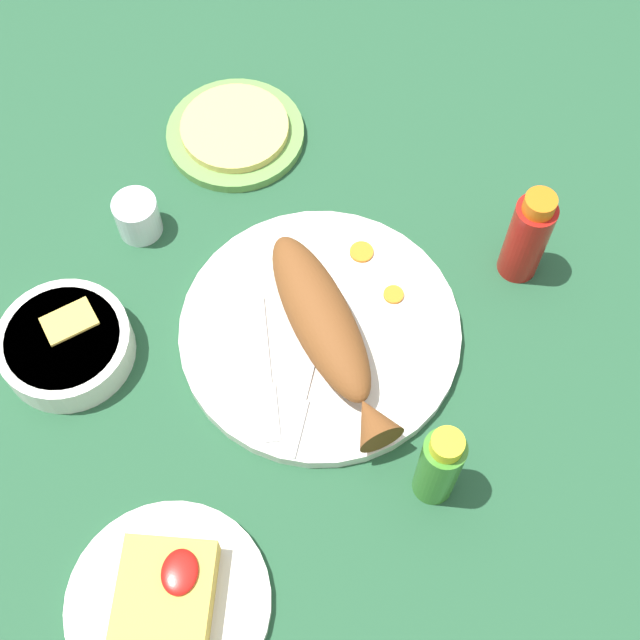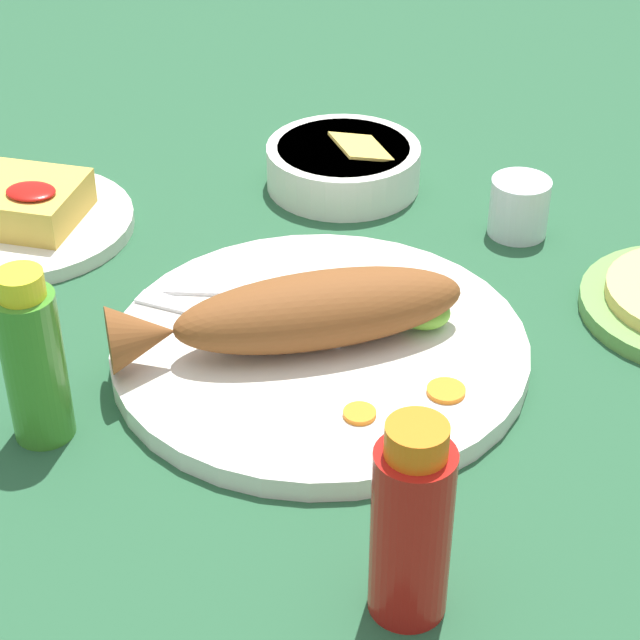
{
  "view_description": "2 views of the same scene",
  "coord_description": "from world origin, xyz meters",
  "px_view_note": "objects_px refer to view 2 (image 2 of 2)",
  "views": [
    {
      "loc": [
        -0.48,
        -0.04,
        0.96
      ],
      "look_at": [
        0.0,
        0.0,
        0.04
      ],
      "focal_mm": 50.0,
      "sensor_mm": 36.0,
      "label": 1
    },
    {
      "loc": [
        0.18,
        -0.74,
        0.56
      ],
      "look_at": [
        0.0,
        0.0,
        0.04
      ],
      "focal_mm": 65.0,
      "sensor_mm": 36.0,
      "label": 2
    }
  ],
  "objects_px": {
    "fork_far": "(257,290)",
    "guacamole_bowl": "(344,163)",
    "hot_sauce_bottle_red": "(411,526)",
    "hot_sauce_bottle_green": "(33,360)",
    "main_plate": "(320,349)",
    "side_plate_fries": "(22,224)",
    "fried_fish": "(298,313)",
    "fork_near": "(223,316)",
    "salt_cup": "(519,210)"
  },
  "relations": [
    {
      "from": "fork_far",
      "to": "hot_sauce_bottle_red",
      "type": "height_order",
      "value": "hot_sauce_bottle_red"
    },
    {
      "from": "side_plate_fries",
      "to": "salt_cup",
      "type": "bearing_deg",
      "value": 13.35
    },
    {
      "from": "hot_sauce_bottle_green",
      "to": "side_plate_fries",
      "type": "bearing_deg",
      "value": 118.98
    },
    {
      "from": "fork_near",
      "to": "guacamole_bowl",
      "type": "distance_m",
      "value": 0.29
    },
    {
      "from": "main_plate",
      "to": "hot_sauce_bottle_red",
      "type": "distance_m",
      "value": 0.27
    },
    {
      "from": "fried_fish",
      "to": "guacamole_bowl",
      "type": "xyz_separation_m",
      "value": [
        -0.03,
        0.3,
        -0.02
      ]
    },
    {
      "from": "fried_fish",
      "to": "hot_sauce_bottle_red",
      "type": "xyz_separation_m",
      "value": [
        0.13,
        -0.23,
        0.02
      ]
    },
    {
      "from": "side_plate_fries",
      "to": "hot_sauce_bottle_green",
      "type": "bearing_deg",
      "value": -61.02
    },
    {
      "from": "fried_fish",
      "to": "fork_near",
      "type": "bearing_deg",
      "value": 135.05
    },
    {
      "from": "main_plate",
      "to": "hot_sauce_bottle_red",
      "type": "relative_size",
      "value": 2.32
    },
    {
      "from": "fried_fish",
      "to": "fork_near",
      "type": "distance_m",
      "value": 0.08
    },
    {
      "from": "hot_sauce_bottle_red",
      "to": "hot_sauce_bottle_green",
      "type": "xyz_separation_m",
      "value": [
        -0.29,
        0.1,
        -0.0
      ]
    },
    {
      "from": "hot_sauce_bottle_red",
      "to": "main_plate",
      "type": "bearing_deg",
      "value": 115.71
    },
    {
      "from": "main_plate",
      "to": "fork_near",
      "type": "relative_size",
      "value": 1.82
    },
    {
      "from": "side_plate_fries",
      "to": "fried_fish",
      "type": "bearing_deg",
      "value": -24.33
    },
    {
      "from": "fork_far",
      "to": "hot_sauce_bottle_green",
      "type": "bearing_deg",
      "value": 50.11
    },
    {
      "from": "fried_fish",
      "to": "hot_sauce_bottle_green",
      "type": "xyz_separation_m",
      "value": [
        -0.16,
        -0.13,
        0.02
      ]
    },
    {
      "from": "fork_near",
      "to": "salt_cup",
      "type": "height_order",
      "value": "salt_cup"
    },
    {
      "from": "fried_fish",
      "to": "salt_cup",
      "type": "xyz_separation_m",
      "value": [
        0.15,
        0.25,
        -0.02
      ]
    },
    {
      "from": "main_plate",
      "to": "fried_fish",
      "type": "xyz_separation_m",
      "value": [
        -0.02,
        -0.01,
        0.04
      ]
    },
    {
      "from": "fork_near",
      "to": "fork_far",
      "type": "bearing_deg",
      "value": -101.58
    },
    {
      "from": "fried_fish",
      "to": "fork_far",
      "type": "relative_size",
      "value": 1.52
    },
    {
      "from": "fork_near",
      "to": "salt_cup",
      "type": "xyz_separation_m",
      "value": [
        0.22,
        0.23,
        0.0
      ]
    },
    {
      "from": "fork_far",
      "to": "guacamole_bowl",
      "type": "distance_m",
      "value": 0.24
    },
    {
      "from": "main_plate",
      "to": "side_plate_fries",
      "type": "xyz_separation_m",
      "value": [
        -0.33,
        0.13,
        -0.0
      ]
    },
    {
      "from": "fork_near",
      "to": "hot_sauce_bottle_red",
      "type": "distance_m",
      "value": 0.33
    },
    {
      "from": "hot_sauce_bottle_green",
      "to": "guacamole_bowl",
      "type": "bearing_deg",
      "value": 73.43
    },
    {
      "from": "salt_cup",
      "to": "side_plate_fries",
      "type": "height_order",
      "value": "salt_cup"
    },
    {
      "from": "fork_far",
      "to": "salt_cup",
      "type": "xyz_separation_m",
      "value": [
        0.2,
        0.19,
        0.0
      ]
    },
    {
      "from": "side_plate_fries",
      "to": "guacamole_bowl",
      "type": "distance_m",
      "value": 0.32
    },
    {
      "from": "fork_far",
      "to": "guacamole_bowl",
      "type": "relative_size",
      "value": 1.18
    },
    {
      "from": "fried_fish",
      "to": "fork_far",
      "type": "xyz_separation_m",
      "value": [
        -0.05,
        0.06,
        -0.03
      ]
    },
    {
      "from": "hot_sauce_bottle_red",
      "to": "side_plate_fries",
      "type": "distance_m",
      "value": 0.58
    },
    {
      "from": "hot_sauce_bottle_red",
      "to": "salt_cup",
      "type": "distance_m",
      "value": 0.48
    },
    {
      "from": "hot_sauce_bottle_red",
      "to": "hot_sauce_bottle_green",
      "type": "bearing_deg",
      "value": 161.07
    },
    {
      "from": "fried_fish",
      "to": "guacamole_bowl",
      "type": "bearing_deg",
      "value": 67.7
    },
    {
      "from": "side_plate_fries",
      "to": "guacamole_bowl",
      "type": "xyz_separation_m",
      "value": [
        0.28,
        0.16,
        0.02
      ]
    },
    {
      "from": "main_plate",
      "to": "guacamole_bowl",
      "type": "bearing_deg",
      "value": 99.27
    },
    {
      "from": "main_plate",
      "to": "side_plate_fries",
      "type": "relative_size",
      "value": 1.58
    },
    {
      "from": "main_plate",
      "to": "hot_sauce_bottle_green",
      "type": "distance_m",
      "value": 0.23
    },
    {
      "from": "fork_near",
      "to": "fork_far",
      "type": "xyz_separation_m",
      "value": [
        0.02,
        0.04,
        0.0
      ]
    },
    {
      "from": "fork_near",
      "to": "fork_far",
      "type": "distance_m",
      "value": 0.05
    },
    {
      "from": "main_plate",
      "to": "fork_near",
      "type": "xyz_separation_m",
      "value": [
        -0.09,
        0.01,
        0.01
      ]
    },
    {
      "from": "fork_near",
      "to": "side_plate_fries",
      "type": "bearing_deg",
      "value": -18.04
    },
    {
      "from": "fork_far",
      "to": "hot_sauce_bottle_red",
      "type": "distance_m",
      "value": 0.35
    },
    {
      "from": "guacamole_bowl",
      "to": "hot_sauce_bottle_red",
      "type": "bearing_deg",
      "value": -73.0
    },
    {
      "from": "main_plate",
      "to": "side_plate_fries",
      "type": "bearing_deg",
      "value": 158.03
    },
    {
      "from": "main_plate",
      "to": "salt_cup",
      "type": "xyz_separation_m",
      "value": [
        0.13,
        0.24,
        0.02
      ]
    },
    {
      "from": "fried_fish",
      "to": "hot_sauce_bottle_red",
      "type": "bearing_deg",
      "value": -88.67
    },
    {
      "from": "main_plate",
      "to": "salt_cup",
      "type": "distance_m",
      "value": 0.28
    }
  ]
}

